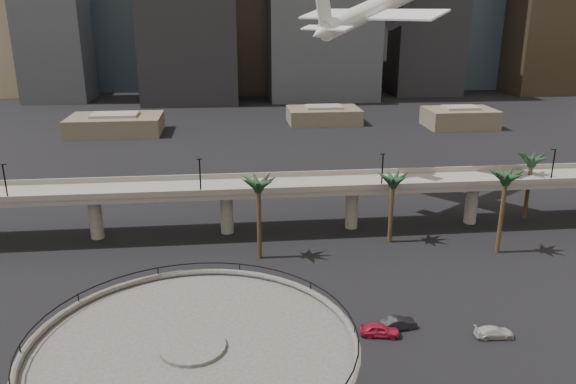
{
  "coord_description": "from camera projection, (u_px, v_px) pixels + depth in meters",
  "views": [
    {
      "loc": [
        -10.16,
        -36.39,
        37.42
      ],
      "look_at": [
        -3.25,
        28.0,
        16.04
      ],
      "focal_mm": 35.0,
      "sensor_mm": 36.0,
      "label": 1
    }
  ],
  "objects": [
    {
      "name": "overpass",
      "position": [
        290.0,
        190.0,
        96.74
      ],
      "size": [
        130.0,
        9.3,
        14.7
      ],
      "color": "slate",
      "rests_on": "ground"
    },
    {
      "name": "palm_trees",
      "position": [
        427.0,
        177.0,
        90.57
      ],
      "size": [
        54.4,
        18.4,
        14.0
      ],
      "color": "#48331F",
      "rests_on": "ground"
    },
    {
      "name": "low_buildings",
      "position": [
        281.0,
        120.0,
        181.27
      ],
      "size": [
        135.0,
        27.5,
        6.8
      ],
      "color": "brown",
      "rests_on": "ground"
    },
    {
      "name": "skyline",
      "position": [
        284.0,
        1.0,
        241.16
      ],
      "size": [
        269.0,
        86.0,
        108.8
      ],
      "color": "#83775B",
      "rests_on": "ground"
    },
    {
      "name": "airborne_jet",
      "position": [
        371.0,
        11.0,
        100.55
      ],
      "size": [
        27.16,
        25.79,
        11.37
      ],
      "rotation": [
        0.0,
        -0.25,
        0.71
      ],
      "color": "silver",
      "rests_on": "ground"
    },
    {
      "name": "car_a",
      "position": [
        380.0,
        330.0,
        66.91
      ],
      "size": [
        4.95,
        2.75,
        1.59
      ],
      "primitive_type": "imported",
      "rotation": [
        0.0,
        0.0,
        1.38
      ],
      "color": "#B31938",
      "rests_on": "ground"
    },
    {
      "name": "car_b",
      "position": [
        398.0,
        323.0,
        68.43
      ],
      "size": [
        4.73,
        2.28,
        1.5
      ],
      "primitive_type": "imported",
      "rotation": [
        0.0,
        0.0,
        1.73
      ],
      "color": "#222328",
      "rests_on": "ground"
    },
    {
      "name": "car_c",
      "position": [
        494.0,
        332.0,
        66.67
      ],
      "size": [
        4.72,
        2.13,
        1.34
      ],
      "primitive_type": "imported",
      "rotation": [
        0.0,
        0.0,
        1.52
      ],
      "color": "beige",
      "rests_on": "ground"
    }
  ]
}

